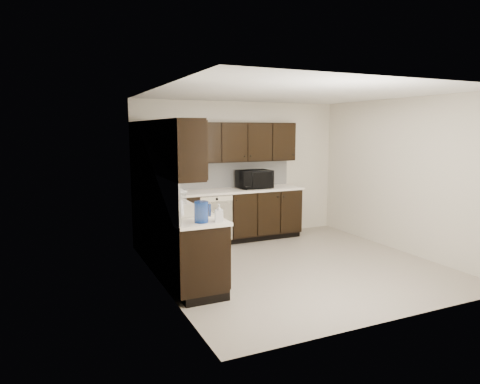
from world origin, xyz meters
The scene contains 20 objects.
floor centered at (0.00, 0.00, 0.00)m, with size 4.00×4.00×0.00m, color #A09484.
ceiling centered at (0.00, 0.00, 2.50)m, with size 4.00×4.00×0.00m, color white.
wall_back centered at (0.00, 2.00, 1.25)m, with size 4.00×0.02×2.50m, color beige.
wall_left centered at (-2.00, 0.00, 1.25)m, with size 0.02×4.00×2.50m, color beige.
wall_right centered at (2.00, 0.00, 1.25)m, with size 0.02×4.00×2.50m, color beige.
wall_front centered at (0.00, -2.00, 1.25)m, with size 4.00×0.02×2.50m, color beige.
lower_cabinets centered at (-1.01, 1.11, 0.41)m, with size 3.00×2.80×0.90m.
countertop centered at (-1.01, 1.11, 0.92)m, with size 3.03×2.83×0.04m.
backsplash centered at (-1.22, 1.32, 1.18)m, with size 3.00×2.80×0.48m.
upper_cabinets centered at (-1.10, 1.20, 1.77)m, with size 3.00×2.80×0.70m.
dishwasher centered at (-0.70, 1.41, 0.55)m, with size 0.58×0.04×0.78m.
sink centered at (-1.68, -0.01, 0.88)m, with size 0.54×0.82×0.42m.
microwave centered at (0.15, 1.68, 1.10)m, with size 0.59×0.40×0.33m, color black.
soap_bottle_a centered at (-1.50, -0.70, 1.04)m, with size 0.09×0.09×0.21m, color gray.
soap_bottle_b centered at (-1.82, -0.23, 1.08)m, with size 0.11×0.11×0.27m, color gray.
toaster_oven centered at (-1.75, 1.77, 1.04)m, with size 0.31×0.23×0.20m, color #ACACAE.
storage_bin centered at (-1.69, 0.78, 1.03)m, with size 0.44×0.33×0.17m, color silver.
blue_pitcher centered at (-1.70, -0.66, 1.06)m, with size 0.16×0.16×0.24m, color navy.
teal_tumbler centered at (-1.48, 1.27, 1.05)m, with size 0.10×0.10×0.22m, color #0C768D.
paper_towel_roll centered at (-1.55, 1.24, 1.10)m, with size 0.15×0.15×0.33m, color silver.
Camera 1 is at (-3.29, -5.21, 2.00)m, focal length 32.00 mm.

